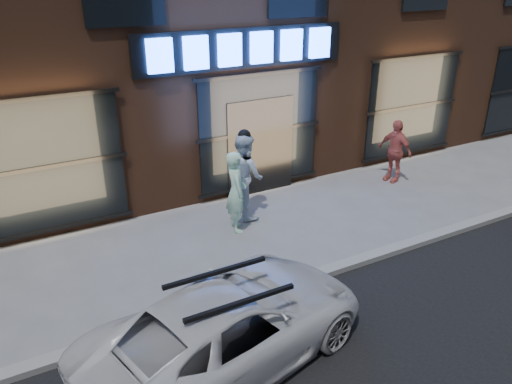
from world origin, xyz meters
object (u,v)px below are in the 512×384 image
passerby (395,151)px  white_suv (229,325)px  man_cap (245,175)px  man_bowtie (236,192)px

passerby → white_suv: (-6.77, -4.00, -0.23)m
passerby → man_cap: bearing=-103.2°
passerby → white_suv: 7.86m
man_cap → white_suv: man_cap is taller
man_bowtie → white_suv: 4.00m
man_cap → white_suv: 4.72m
man_bowtie → white_suv: (-1.87, -3.53, -0.29)m
man_cap → passerby: (4.41, -0.08, -0.14)m
man_bowtie → white_suv: man_bowtie is taller
man_bowtie → white_suv: bearing=164.9°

